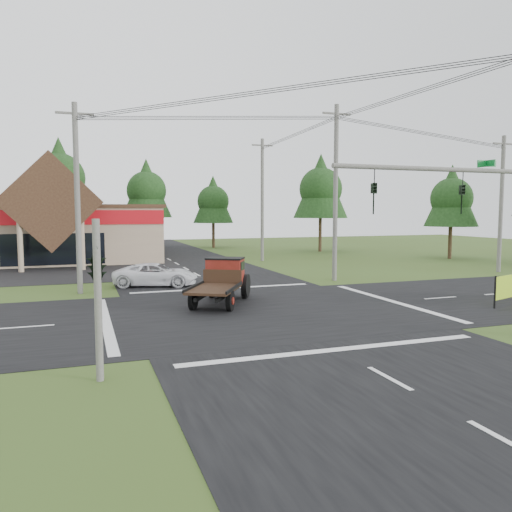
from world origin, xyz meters
name	(u,v)px	position (x,y,z in m)	size (l,w,h in m)	color
ground	(263,311)	(0.00, 0.00, 0.00)	(120.00, 120.00, 0.00)	#3A4E1C
road_ns	(263,311)	(0.00, 0.00, 0.01)	(12.00, 120.00, 0.02)	black
road_ew	(263,311)	(0.00, 0.00, 0.01)	(120.00, 12.00, 0.02)	black
traffic_signal_mast	(492,216)	(5.82, -7.50, 4.43)	(8.12, 0.24, 7.00)	#595651
traffic_signal_corner	(96,251)	(-7.50, -7.32, 3.52)	(0.53, 2.48, 4.40)	#595651
utility_pole_nw	(77,197)	(-8.00, 8.00, 5.39)	(2.00, 0.30, 10.50)	#595651
utility_pole_ne	(336,192)	(8.00, 8.00, 5.89)	(2.00, 0.30, 11.50)	#595651
utility_pole_far	(501,203)	(22.00, 8.00, 5.24)	(2.00, 0.30, 10.20)	#595651
utility_pole_n	(262,199)	(8.00, 22.00, 5.74)	(2.00, 0.30, 11.20)	#595651
tree_row_c	(59,175)	(-10.00, 41.00, 8.72)	(7.28, 7.28, 13.13)	#332316
tree_row_d	(147,189)	(0.00, 42.00, 7.38)	(6.16, 6.16, 11.11)	#332316
tree_row_e	(213,200)	(8.00, 40.00, 6.03)	(5.04, 5.04, 9.09)	#332316
tree_side_ne	(321,187)	(18.00, 30.00, 7.38)	(6.16, 6.16, 11.11)	#332316
tree_side_e_near	(452,196)	(26.00, 18.00, 6.03)	(5.04, 5.04, 9.09)	#332316
antique_flatbed_truck	(220,282)	(-1.47, 2.22, 1.14)	(2.07, 5.43, 2.27)	#55150C
white_pickup	(156,275)	(-3.58, 9.45, 0.71)	(2.35, 5.10, 1.42)	silver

